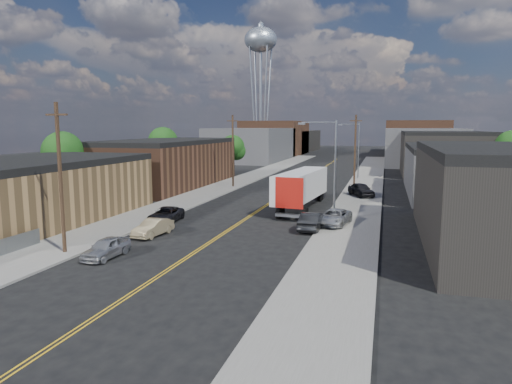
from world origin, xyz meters
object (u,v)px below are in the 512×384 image
Objects in this scene: car_right_oncoming at (312,221)px; car_left_c at (166,215)px; car_right_lot_c at (361,190)px; water_tower at (261,45)px; car_left_a at (106,248)px; car_right_lot_a at (334,217)px; semi_truck at (304,186)px; car_ahead_truck at (309,188)px; car_left_b at (153,228)px.

car_left_c is at bearing 4.51° from car_right_oncoming.
car_left_c is at bearing -156.18° from car_right_lot_c.
water_tower is 7.75× the size of car_left_c.
car_right_lot_a reaches higher than car_left_a.
car_right_lot_a is at bearing 2.18° from car_left_c.
water_tower is 7.87× the size of car_right_lot_a.
semi_truck is 3.32× the size of car_right_lot_c.
car_right_lot_a is at bearing -121.37° from car_right_lot_c.
water_tower is 7.96× the size of car_right_lot_c.
car_left_a is at bearing -109.24° from car_ahead_truck.
car_right_oncoming is (11.60, 11.59, 0.08)m from car_left_a.
car_right_lot_a is (1.60, 1.90, 0.06)m from car_right_oncoming.
car_ahead_truck is (7.97, 25.87, 0.01)m from car_left_b.
car_right_oncoming is (28.60, -88.41, -29.90)m from water_tower.
car_left_b is at bearing -112.41° from car_ahead_truck.
car_right_lot_a is 17.17m from car_right_lot_c.
car_right_oncoming reaches higher than car_ahead_truck.
car_right_lot_c reaches higher than car_ahead_truck.
water_tower reaches higher than car_left_b.
water_tower reaches higher than car_right_lot_c.
car_right_lot_a is at bearing 48.10° from car_left_a.
car_left_b is (0.00, 6.19, -0.01)m from car_left_a.
car_left_b is (-9.06, -15.75, -1.60)m from semi_truck.
semi_truck is at bearing -71.54° from water_tower.
car_ahead_truck is at bearing 115.28° from car_right_lot_a.
water_tower is 105.77m from car_left_a.
semi_truck is at bearing 38.91° from car_left_c.
semi_truck is 18.24m from car_left_b.
car_left_a is 33.88m from car_right_lot_c.
water_tower is 95.10m from car_left_c.
car_right_lot_c is (14.53, 30.61, 0.28)m from car_left_a.
car_ahead_truck reaches higher than car_left_b.
semi_truck is 3.28× the size of car_right_lot_a.
water_tower is 87.05m from semi_truck.
semi_truck is 3.40× the size of car_right_oncoming.
car_left_c is 1.01× the size of car_right_lot_a.
car_left_c is 1.05× the size of car_right_oncoming.
car_left_b is 12.79m from car_right_oncoming.
car_right_oncoming is 2.49m from car_right_lot_a.
car_right_oncoming reaches higher than car_left_b.
car_ahead_truck is at bearing 78.51° from car_left_a.
water_tower is 9.27× the size of car_left_b.
car_ahead_truck is (-5.23, 18.57, -0.14)m from car_right_lot_a.
car_right_oncoming reaches higher than car_right_lot_a.
car_left_a is at bearing -124.81° from car_right_lot_a.
semi_truck reaches higher than car_left_b.
car_right_lot_a is (14.60, 2.38, 0.14)m from car_left_c.
semi_truck reaches higher than car_left_a.
car_right_lot_c reaches higher than car_left_c.
water_tower is at bearing 104.90° from car_ahead_truck.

